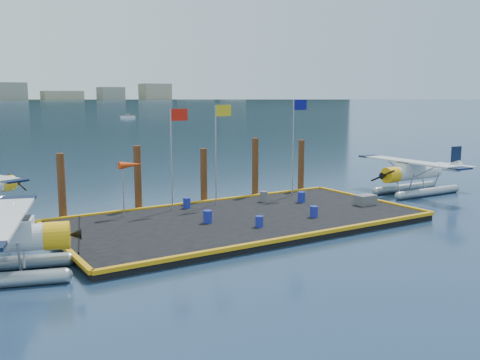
{
  "coord_description": "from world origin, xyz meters",
  "views": [
    {
      "loc": [
        -15.63,
        -24.83,
        7.16
      ],
      "look_at": [
        1.14,
        2.0,
        2.15
      ],
      "focal_mm": 40.0,
      "sensor_mm": 36.0,
      "label": 1
    }
  ],
  "objects_px": {
    "flagpole_yellow": "(219,139)",
    "drum_3": "(259,221)",
    "drum_1": "(314,212)",
    "seaplane_d": "(414,175)",
    "drum_5": "(187,203)",
    "crate": "(366,200)",
    "windsock": "(131,166)",
    "drum_2": "(301,197)",
    "piling_2": "(204,178)",
    "piling_3": "(255,169)",
    "drum_0": "(208,217)",
    "drum_4": "(264,197)",
    "flagpole_red": "(174,143)",
    "piling_1": "(138,180)",
    "flagpole_blue": "(296,133)",
    "piling_0": "(62,189)",
    "piling_4": "(301,167)"
  },
  "relations": [
    {
      "from": "drum_1",
      "to": "piling_4",
      "type": "bearing_deg",
      "value": 56.22
    },
    {
      "from": "drum_5",
      "to": "windsock",
      "type": "relative_size",
      "value": 0.21
    },
    {
      "from": "drum_2",
      "to": "piling_2",
      "type": "height_order",
      "value": "piling_2"
    },
    {
      "from": "drum_0",
      "to": "flagpole_red",
      "type": "xyz_separation_m",
      "value": [
        -0.03,
        3.97,
        3.66
      ]
    },
    {
      "from": "crate",
      "to": "flagpole_red",
      "type": "xyz_separation_m",
      "value": [
        -10.73,
        4.97,
        3.69
      ]
    },
    {
      "from": "flagpole_red",
      "to": "piling_2",
      "type": "xyz_separation_m",
      "value": [
        2.79,
        1.6,
        -2.5
      ]
    },
    {
      "from": "drum_4",
      "to": "flagpole_red",
      "type": "distance_m",
      "value": 6.95
    },
    {
      "from": "drum_1",
      "to": "drum_5",
      "type": "distance_m",
      "value": 7.77
    },
    {
      "from": "drum_0",
      "to": "piling_3",
      "type": "distance_m",
      "value": 8.87
    },
    {
      "from": "piling_3",
      "to": "drum_4",
      "type": "bearing_deg",
      "value": -111.25
    },
    {
      "from": "drum_2",
      "to": "piling_3",
      "type": "distance_m",
      "value": 4.21
    },
    {
      "from": "drum_0",
      "to": "flagpole_blue",
      "type": "height_order",
      "value": "flagpole_blue"
    },
    {
      "from": "seaplane_d",
      "to": "drum_5",
      "type": "xyz_separation_m",
      "value": [
        -17.11,
        2.67,
        -0.72
      ]
    },
    {
      "from": "piling_2",
      "to": "piling_4",
      "type": "relative_size",
      "value": 0.95
    },
    {
      "from": "windsock",
      "to": "piling_1",
      "type": "bearing_deg",
      "value": 57.34
    },
    {
      "from": "drum_5",
      "to": "crate",
      "type": "xyz_separation_m",
      "value": [
        9.97,
        -5.0,
        -0.01
      ]
    },
    {
      "from": "flagpole_red",
      "to": "piling_2",
      "type": "bearing_deg",
      "value": 29.8
    },
    {
      "from": "flagpole_yellow",
      "to": "windsock",
      "type": "height_order",
      "value": "flagpole_yellow"
    },
    {
      "from": "drum_5",
      "to": "crate",
      "type": "bearing_deg",
      "value": -26.65
    },
    {
      "from": "drum_3",
      "to": "drum_1",
      "type": "bearing_deg",
      "value": 3.74
    },
    {
      "from": "windsock",
      "to": "crate",
      "type": "bearing_deg",
      "value": -20.28
    },
    {
      "from": "drum_3",
      "to": "piling_2",
      "type": "height_order",
      "value": "piling_2"
    },
    {
      "from": "drum_0",
      "to": "drum_3",
      "type": "xyz_separation_m",
      "value": [
        1.84,
        -2.22,
        -0.05
      ]
    },
    {
      "from": "flagpole_blue",
      "to": "piling_2",
      "type": "distance_m",
      "value": 6.98
    },
    {
      "from": "drum_5",
      "to": "flagpole_blue",
      "type": "relative_size",
      "value": 0.1
    },
    {
      "from": "flagpole_red",
      "to": "piling_1",
      "type": "bearing_deg",
      "value": 136.85
    },
    {
      "from": "drum_2",
      "to": "crate",
      "type": "xyz_separation_m",
      "value": [
        2.93,
        -2.74,
        -0.03
      ]
    },
    {
      "from": "drum_1",
      "to": "windsock",
      "type": "height_order",
      "value": "windsock"
    },
    {
      "from": "crate",
      "to": "flagpole_yellow",
      "type": "xyz_separation_m",
      "value": [
        -7.74,
        4.97,
        3.8
      ]
    },
    {
      "from": "windsock",
      "to": "piling_2",
      "type": "relative_size",
      "value": 0.82
    },
    {
      "from": "crate",
      "to": "piling_1",
      "type": "bearing_deg",
      "value": 152.14
    },
    {
      "from": "drum_0",
      "to": "drum_4",
      "type": "height_order",
      "value": "same"
    },
    {
      "from": "piling_2",
      "to": "piling_4",
      "type": "bearing_deg",
      "value": 0.0
    },
    {
      "from": "drum_1",
      "to": "seaplane_d",
      "type": "bearing_deg",
      "value": 15.22
    },
    {
      "from": "drum_3",
      "to": "drum_4",
      "type": "distance_m",
      "value": 6.68
    },
    {
      "from": "drum_1",
      "to": "flagpole_yellow",
      "type": "xyz_separation_m",
      "value": [
        -2.76,
        5.94,
        3.8
      ]
    },
    {
      "from": "drum_3",
      "to": "drum_4",
      "type": "xyz_separation_m",
      "value": [
        3.98,
        5.37,
        0.05
      ]
    },
    {
      "from": "drum_3",
      "to": "drum_0",
      "type": "bearing_deg",
      "value": 129.69
    },
    {
      "from": "drum_2",
      "to": "piling_2",
      "type": "relative_size",
      "value": 0.18
    },
    {
      "from": "flagpole_blue",
      "to": "piling_3",
      "type": "bearing_deg",
      "value": 143.93
    },
    {
      "from": "piling_0",
      "to": "piling_2",
      "type": "height_order",
      "value": "piling_0"
    },
    {
      "from": "crate",
      "to": "piling_2",
      "type": "bearing_deg",
      "value": 140.37
    },
    {
      "from": "seaplane_d",
      "to": "flagpole_red",
      "type": "xyz_separation_m",
      "value": [
        -17.88,
        2.64,
        2.96
      ]
    },
    {
      "from": "flagpole_yellow",
      "to": "drum_3",
      "type": "bearing_deg",
      "value": -100.27
    },
    {
      "from": "seaplane_d",
      "to": "flagpole_red",
      "type": "height_order",
      "value": "flagpole_red"
    },
    {
      "from": "seaplane_d",
      "to": "drum_5",
      "type": "bearing_deg",
      "value": 82.24
    },
    {
      "from": "piling_3",
      "to": "drum_3",
      "type": "bearing_deg",
      "value": -122.27
    },
    {
      "from": "windsock",
      "to": "piling_0",
      "type": "height_order",
      "value": "piling_0"
    },
    {
      "from": "drum_3",
      "to": "flagpole_blue",
      "type": "relative_size",
      "value": 0.09
    },
    {
      "from": "drum_1",
      "to": "windsock",
      "type": "distance_m",
      "value": 10.66
    }
  ]
}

